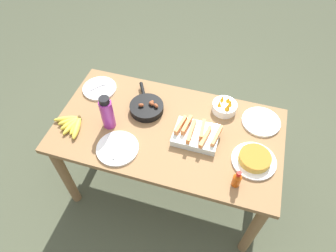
{
  "coord_description": "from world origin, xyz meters",
  "views": [
    {
      "loc": [
        0.35,
        -1.17,
        2.32
      ],
      "look_at": [
        0.0,
        0.0,
        0.8
      ],
      "focal_mm": 32.0,
      "sensor_mm": 36.0,
      "label": 1
    }
  ],
  "objects_px": {
    "banana_bunch": "(72,124)",
    "frittata_plate_center": "(254,159)",
    "melon_tray": "(196,134)",
    "empty_plate_far_left": "(118,148)",
    "skillet": "(147,107)",
    "water_bottle": "(107,113)",
    "empty_plate_far_right": "(100,88)",
    "hot_sauce_bottle": "(237,179)",
    "empty_plate_near_front": "(261,122)",
    "fruit_bowl_mango": "(225,106)"
  },
  "relations": [
    {
      "from": "frittata_plate_center",
      "to": "empty_plate_far_left",
      "type": "bearing_deg",
      "value": -169.41
    },
    {
      "from": "banana_bunch",
      "to": "skillet",
      "type": "bearing_deg",
      "value": 32.94
    },
    {
      "from": "frittata_plate_center",
      "to": "hot_sauce_bottle",
      "type": "xyz_separation_m",
      "value": [
        -0.08,
        -0.18,
        0.03
      ]
    },
    {
      "from": "skillet",
      "to": "water_bottle",
      "type": "xyz_separation_m",
      "value": [
        -0.19,
        -0.2,
        0.09
      ]
    },
    {
      "from": "melon_tray",
      "to": "skillet",
      "type": "bearing_deg",
      "value": 160.59
    },
    {
      "from": "empty_plate_far_right",
      "to": "fruit_bowl_mango",
      "type": "xyz_separation_m",
      "value": [
        0.91,
        0.06,
        0.03
      ]
    },
    {
      "from": "frittata_plate_center",
      "to": "hot_sauce_bottle",
      "type": "bearing_deg",
      "value": -114.21
    },
    {
      "from": "melon_tray",
      "to": "empty_plate_near_front",
      "type": "height_order",
      "value": "melon_tray"
    },
    {
      "from": "empty_plate_near_front",
      "to": "hot_sauce_bottle",
      "type": "bearing_deg",
      "value": -100.34
    },
    {
      "from": "banana_bunch",
      "to": "frittata_plate_center",
      "type": "relative_size",
      "value": 0.85
    },
    {
      "from": "empty_plate_near_front",
      "to": "fruit_bowl_mango",
      "type": "xyz_separation_m",
      "value": [
        -0.26,
        0.04,
        0.03
      ]
    },
    {
      "from": "hot_sauce_bottle",
      "to": "empty_plate_far_left",
      "type": "bearing_deg",
      "value": 177.72
    },
    {
      "from": "skillet",
      "to": "empty_plate_near_front",
      "type": "distance_m",
      "value": 0.78
    },
    {
      "from": "empty_plate_far_left",
      "to": "fruit_bowl_mango",
      "type": "bearing_deg",
      "value": 41.72
    },
    {
      "from": "fruit_bowl_mango",
      "to": "water_bottle",
      "type": "relative_size",
      "value": 0.66
    },
    {
      "from": "frittata_plate_center",
      "to": "fruit_bowl_mango",
      "type": "relative_size",
      "value": 1.62
    },
    {
      "from": "melon_tray",
      "to": "fruit_bowl_mango",
      "type": "height_order",
      "value": "fruit_bowl_mango"
    },
    {
      "from": "empty_plate_near_front",
      "to": "empty_plate_far_right",
      "type": "relative_size",
      "value": 1.04
    },
    {
      "from": "melon_tray",
      "to": "empty_plate_far_left",
      "type": "relative_size",
      "value": 1.11
    },
    {
      "from": "frittata_plate_center",
      "to": "empty_plate_far_right",
      "type": "height_order",
      "value": "frittata_plate_center"
    },
    {
      "from": "frittata_plate_center",
      "to": "water_bottle",
      "type": "distance_m",
      "value": 0.96
    },
    {
      "from": "fruit_bowl_mango",
      "to": "empty_plate_near_front",
      "type": "bearing_deg",
      "value": -8.26
    },
    {
      "from": "empty_plate_near_front",
      "to": "empty_plate_far_right",
      "type": "xyz_separation_m",
      "value": [
        -1.17,
        -0.02,
        -0.0
      ]
    },
    {
      "from": "skillet",
      "to": "melon_tray",
      "type": "bearing_deg",
      "value": -138.6
    },
    {
      "from": "melon_tray",
      "to": "water_bottle",
      "type": "relative_size",
      "value": 1.17
    },
    {
      "from": "skillet",
      "to": "frittata_plate_center",
      "type": "distance_m",
      "value": 0.79
    },
    {
      "from": "skillet",
      "to": "water_bottle",
      "type": "relative_size",
      "value": 1.32
    },
    {
      "from": "hot_sauce_bottle",
      "to": "skillet",
      "type": "bearing_deg",
      "value": 149.89
    },
    {
      "from": "empty_plate_near_front",
      "to": "water_bottle",
      "type": "height_order",
      "value": "water_bottle"
    },
    {
      "from": "empty_plate_near_front",
      "to": "empty_plate_far_left",
      "type": "xyz_separation_m",
      "value": [
        -0.83,
        -0.48,
        -0.0
      ]
    },
    {
      "from": "fruit_bowl_mango",
      "to": "water_bottle",
      "type": "bearing_deg",
      "value": -153.66
    },
    {
      "from": "empty_plate_far_right",
      "to": "banana_bunch",
      "type": "bearing_deg",
      "value": -93.88
    },
    {
      "from": "skillet",
      "to": "empty_plate_far_right",
      "type": "xyz_separation_m",
      "value": [
        -0.4,
        0.09,
        -0.02
      ]
    },
    {
      "from": "melon_tray",
      "to": "empty_plate_near_front",
      "type": "relative_size",
      "value": 1.16
    },
    {
      "from": "banana_bunch",
      "to": "empty_plate_far_left",
      "type": "bearing_deg",
      "value": -13.56
    },
    {
      "from": "empty_plate_near_front",
      "to": "fruit_bowl_mango",
      "type": "bearing_deg",
      "value": 171.74
    },
    {
      "from": "empty_plate_far_right",
      "to": "water_bottle",
      "type": "distance_m",
      "value": 0.37
    },
    {
      "from": "empty_plate_far_right",
      "to": "hot_sauce_bottle",
      "type": "relative_size",
      "value": 1.89
    },
    {
      "from": "empty_plate_far_left",
      "to": "water_bottle",
      "type": "relative_size",
      "value": 1.05
    },
    {
      "from": "frittata_plate_center",
      "to": "empty_plate_far_left",
      "type": "height_order",
      "value": "frittata_plate_center"
    },
    {
      "from": "water_bottle",
      "to": "hot_sauce_bottle",
      "type": "height_order",
      "value": "water_bottle"
    },
    {
      "from": "banana_bunch",
      "to": "empty_plate_near_front",
      "type": "height_order",
      "value": "banana_bunch"
    },
    {
      "from": "melon_tray",
      "to": "frittata_plate_center",
      "type": "height_order",
      "value": "melon_tray"
    },
    {
      "from": "empty_plate_far_left",
      "to": "empty_plate_far_right",
      "type": "bearing_deg",
      "value": 126.34
    },
    {
      "from": "banana_bunch",
      "to": "empty_plate_far_left",
      "type": "xyz_separation_m",
      "value": [
        0.36,
        -0.09,
        -0.01
      ]
    },
    {
      "from": "empty_plate_far_left",
      "to": "banana_bunch",
      "type": "bearing_deg",
      "value": 166.44
    },
    {
      "from": "melon_tray",
      "to": "banana_bunch",
      "type": "bearing_deg",
      "value": -170.05
    },
    {
      "from": "frittata_plate_center",
      "to": "skillet",
      "type": "bearing_deg",
      "value": 164.65
    },
    {
      "from": "skillet",
      "to": "frittata_plate_center",
      "type": "bearing_deg",
      "value": -134.54
    },
    {
      "from": "frittata_plate_center",
      "to": "banana_bunch",
      "type": "bearing_deg",
      "value": -176.74
    }
  ]
}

